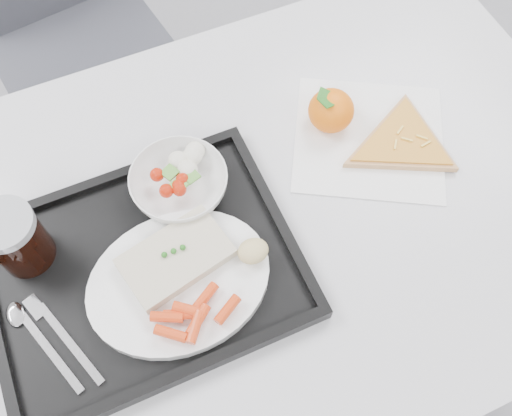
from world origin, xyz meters
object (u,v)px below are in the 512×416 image
(tray, at_px, (144,271))
(salad_bowl, at_px, (179,184))
(dinner_plate, at_px, (179,281))
(tangerine, at_px, (331,110))
(pizza_slice, at_px, (402,142))
(table, at_px, (254,233))
(chair, at_px, (70,12))
(cola_glass, at_px, (16,238))

(tray, bearing_deg, salad_bowl, 46.00)
(dinner_plate, distance_m, salad_bowl, 0.16)
(tangerine, relative_size, pizza_slice, 0.46)
(pizza_slice, bearing_deg, table, -175.85)
(chair, height_order, tangerine, chair)
(salad_bowl, relative_size, pizza_slice, 0.68)
(dinner_plate, bearing_deg, tangerine, 27.80)
(salad_bowl, xyz_separation_m, cola_glass, (-0.25, -0.01, 0.03))
(dinner_plate, height_order, salad_bowl, salad_bowl)
(pizza_slice, bearing_deg, tray, -174.72)
(tray, relative_size, dinner_plate, 1.67)
(table, relative_size, salad_bowl, 7.89)
(table, distance_m, cola_glass, 0.37)
(table, distance_m, tangerine, 0.24)
(salad_bowl, bearing_deg, dinner_plate, -111.01)
(cola_glass, xyz_separation_m, pizza_slice, (0.62, -0.05, -0.06))
(table, relative_size, cola_glass, 11.11)
(tray, relative_size, tangerine, 4.37)
(tray, distance_m, cola_glass, 0.19)
(dinner_plate, distance_m, tangerine, 0.38)
(tray, bearing_deg, dinner_plate, -45.59)
(salad_bowl, bearing_deg, pizza_slice, -8.85)
(table, xyz_separation_m, chair, (-0.15, 0.80, -0.15))
(table, distance_m, pizza_slice, 0.29)
(table, distance_m, salad_bowl, 0.16)
(tray, bearing_deg, pizza_slice, 5.28)
(chair, relative_size, salad_bowl, 6.11)
(salad_bowl, distance_m, tangerine, 0.28)
(salad_bowl, bearing_deg, table, -40.69)
(tangerine, bearing_deg, cola_glass, -175.34)
(dinner_plate, relative_size, tangerine, 2.62)
(dinner_plate, relative_size, pizza_slice, 1.20)
(chair, xyz_separation_m, pizza_slice, (0.43, -0.78, 0.22))
(tray, bearing_deg, table, 6.94)
(salad_bowl, distance_m, cola_glass, 0.25)
(dinner_plate, distance_m, pizza_slice, 0.44)
(tangerine, bearing_deg, tray, -160.47)
(tray, xyz_separation_m, pizza_slice, (0.47, 0.04, 0.00))
(table, xyz_separation_m, dinner_plate, (-0.15, -0.07, 0.09))
(chair, bearing_deg, table, -79.65)
(pizza_slice, bearing_deg, salad_bowl, 171.15)
(table, relative_size, tangerine, 11.65)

